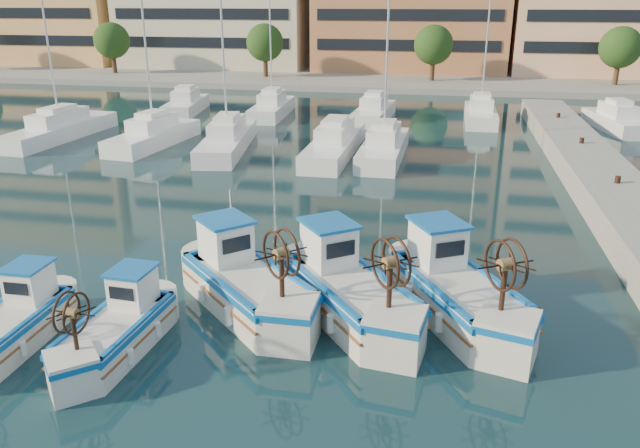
# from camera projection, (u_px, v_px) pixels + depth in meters

# --- Properties ---
(ground) EXTENTS (300.00, 300.00, 0.00)m
(ground) POSITION_uv_depth(u_px,v_px,m) (226.00, 341.00, 16.89)
(ground) COLOR #193B41
(ground) RESTS_ON ground
(yacht_marina) EXTENTS (39.72, 21.09, 11.50)m
(yacht_marina) POSITION_uv_depth(u_px,v_px,m) (301.00, 127.00, 42.29)
(yacht_marina) COLOR white
(yacht_marina) RESTS_ON ground
(fishing_boat_a) EXTENTS (1.64, 3.92, 2.44)m
(fishing_boat_a) POSITION_uv_depth(u_px,v_px,m) (13.00, 321.00, 16.57)
(fishing_boat_a) COLOR silver
(fishing_boat_a) RESTS_ON ground
(fishing_boat_b) EXTENTS (1.82, 3.99, 2.46)m
(fishing_boat_b) POSITION_uv_depth(u_px,v_px,m) (118.00, 327.00, 16.28)
(fishing_boat_b) COLOR silver
(fishing_boat_b) RESTS_ON ground
(fishing_boat_c) EXTENTS (4.90, 4.89, 3.18)m
(fishing_boat_c) POSITION_uv_depth(u_px,v_px,m) (245.00, 281.00, 18.41)
(fishing_boat_c) COLOR silver
(fishing_boat_c) RESTS_ON ground
(fishing_boat_d) EXTENTS (4.63, 5.17, 3.21)m
(fishing_boat_d) POSITION_uv_depth(u_px,v_px,m) (348.00, 288.00, 17.97)
(fishing_boat_d) COLOR silver
(fishing_boat_d) RESTS_ON ground
(fishing_boat_e) EXTENTS (4.25, 5.32, 3.22)m
(fishing_boat_e) POSITION_uv_depth(u_px,v_px,m) (455.00, 288.00, 17.94)
(fishing_boat_e) COLOR silver
(fishing_boat_e) RESTS_ON ground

